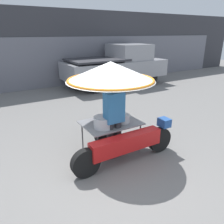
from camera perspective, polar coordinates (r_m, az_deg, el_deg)
The scene contains 5 objects.
ground_plane at distance 4.25m, azimuth 0.28°, elevation -15.18°, with size 36.00×36.00×0.00m, color slate.
shopfront_building at distance 11.37m, azimuth -22.70°, elevation 14.98°, with size 28.00×2.06×3.47m.
vendor_motorcycle_cart at distance 4.33m, azimuth 0.18°, elevation 7.05°, with size 2.29×1.78×1.93m.
vendor_person at distance 4.29m, azimuth 0.53°, elevation -1.26°, with size 0.38×0.22×1.60m.
pickup_truck at distance 10.73m, azimuth 1.42°, elevation 12.06°, with size 4.93×1.96×1.92m.
Camera 1 is at (-1.81, -2.96, 2.46)m, focal length 35.00 mm.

